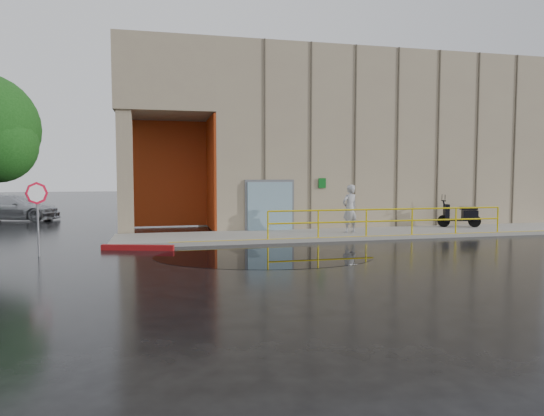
{
  "coord_description": "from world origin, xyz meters",
  "views": [
    {
      "loc": [
        -4.26,
        -13.72,
        2.48
      ],
      "look_at": [
        -0.38,
        3.0,
        1.28
      ],
      "focal_mm": 32.0,
      "sensor_mm": 36.0,
      "label": 1
    }
  ],
  "objects_px": {
    "stop_sign": "(37,201)",
    "car_c": "(13,208)",
    "person": "(350,209)",
    "scooter": "(460,208)",
    "red_curb": "(138,248)"
  },
  "relations": [
    {
      "from": "stop_sign",
      "to": "red_curb",
      "type": "relative_size",
      "value": 0.94
    },
    {
      "from": "scooter",
      "to": "red_curb",
      "type": "bearing_deg",
      "value": -152.44
    },
    {
      "from": "stop_sign",
      "to": "car_c",
      "type": "xyz_separation_m",
      "value": [
        -4.07,
        12.59,
        -0.97
      ]
    },
    {
      "from": "person",
      "to": "red_curb",
      "type": "relative_size",
      "value": 0.8
    },
    {
      "from": "person",
      "to": "car_c",
      "type": "height_order",
      "value": "person"
    },
    {
      "from": "person",
      "to": "car_c",
      "type": "relative_size",
      "value": 0.4
    },
    {
      "from": "person",
      "to": "scooter",
      "type": "height_order",
      "value": "person"
    },
    {
      "from": "car_c",
      "to": "person",
      "type": "bearing_deg",
      "value": -113.27
    },
    {
      "from": "person",
      "to": "stop_sign",
      "type": "relative_size",
      "value": 0.85
    },
    {
      "from": "car_c",
      "to": "red_curb",
      "type": "bearing_deg",
      "value": -139.11
    },
    {
      "from": "red_curb",
      "to": "car_c",
      "type": "relative_size",
      "value": 0.51
    },
    {
      "from": "scooter",
      "to": "stop_sign",
      "type": "bearing_deg",
      "value": -152.46
    },
    {
      "from": "stop_sign",
      "to": "scooter",
      "type": "bearing_deg",
      "value": -4.49
    },
    {
      "from": "stop_sign",
      "to": "car_c",
      "type": "relative_size",
      "value": 0.47
    },
    {
      "from": "red_curb",
      "to": "car_c",
      "type": "distance_m",
      "value": 13.91
    }
  ]
}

